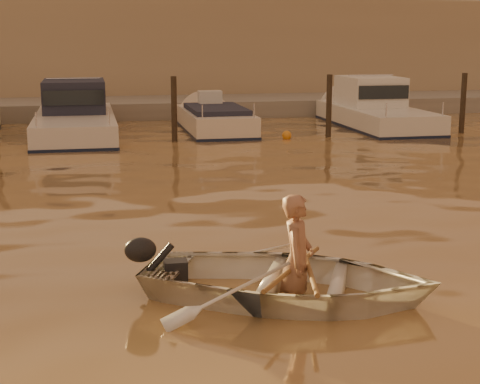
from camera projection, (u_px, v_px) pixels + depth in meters
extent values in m
plane|color=brown|center=(314.00, 287.00, 9.66)|extent=(160.00, 160.00, 0.00)
imported|color=silver|center=(289.00, 280.00, 9.15)|extent=(4.43, 3.90, 0.76)
imported|color=#98654C|center=(297.00, 260.00, 9.08)|extent=(0.61, 0.71, 1.65)
cylinder|color=brown|center=(309.00, 269.00, 9.07)|extent=(0.50, 2.07, 0.13)
cylinder|color=brown|center=(293.00, 268.00, 9.11)|extent=(1.23, 1.77, 0.13)
cylinder|color=#2D2319|center=(174.00, 112.00, 22.64)|extent=(0.18, 0.18, 2.20)
cylinder|color=#2D2319|center=(329.00, 109.00, 23.63)|extent=(0.18, 0.18, 2.20)
cylinder|color=#2D2319|center=(463.00, 106.00, 24.57)|extent=(0.18, 0.18, 2.20)
sphere|color=white|center=(91.00, 144.00, 21.56)|extent=(0.30, 0.30, 0.30)
sphere|color=orange|center=(287.00, 135.00, 23.40)|extent=(0.30, 0.30, 0.30)
sphere|color=silver|center=(427.00, 133.00, 24.07)|extent=(0.30, 0.30, 0.30)
cube|color=gray|center=(157.00, 111.00, 30.21)|extent=(52.00, 4.00, 1.00)
cube|color=#9E8466|center=(145.00, 53.00, 35.00)|extent=(46.00, 7.00, 4.80)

